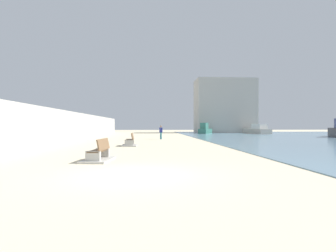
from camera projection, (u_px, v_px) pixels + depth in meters
The scene contains 8 objects.
ground_plane at pixel (145, 141), 26.37m from camera, with size 120.00×120.00×0.00m, color beige.
seawall at pixel (67, 126), 25.85m from camera, with size 0.80×64.00×2.91m, color #ADAAA3.
bench_near at pixel (99, 155), 11.78m from camera, with size 1.32×2.21×0.98m.
bench_far at pixel (130, 143), 20.22m from camera, with size 1.12×2.11×0.98m.
person_walking at pixel (161, 131), 29.51m from camera, with size 0.34×0.45×1.54m.
boat_distant at pixel (257, 130), 48.02m from camera, with size 2.36×7.74×1.75m.
boat_nearest at pixel (205, 130), 48.87m from camera, with size 3.49×5.22×1.93m.
harbor_building at pixel (225, 106), 55.38m from camera, with size 12.00×6.00×10.98m, color #ADAAA3.
Camera 1 is at (0.50, -8.46, 1.58)m, focal length 28.53 mm.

